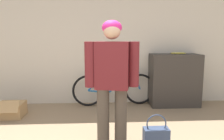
# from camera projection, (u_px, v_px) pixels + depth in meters

# --- Properties ---
(wall_back) EXTENTS (8.00, 0.07, 2.60)m
(wall_back) POSITION_uv_depth(u_px,v_px,m) (95.00, 41.00, 4.44)
(wall_back) COLOR beige
(wall_back) RESTS_ON ground_plane
(side_shelf) EXTENTS (0.97, 0.45, 1.04)m
(side_shelf) POSITION_uv_depth(u_px,v_px,m) (174.00, 80.00, 4.37)
(side_shelf) COLOR #38332D
(side_shelf) RESTS_ON ground_plane
(person) EXTENTS (0.65, 0.27, 1.57)m
(person) POSITION_uv_depth(u_px,v_px,m) (112.00, 76.00, 2.61)
(person) COLOR #4C4238
(person) RESTS_ON ground_plane
(bicycle) EXTENTS (1.68, 0.46, 0.70)m
(bicycle) POSITION_uv_depth(u_px,v_px,m) (114.00, 89.00, 4.39)
(bicycle) COLOR black
(bicycle) RESTS_ON ground_plane
(banana) EXTENTS (0.31, 0.09, 0.04)m
(banana) POSITION_uv_depth(u_px,v_px,m) (178.00, 53.00, 4.29)
(banana) COLOR #EAD64C
(banana) RESTS_ON side_shelf
(handbag) EXTENTS (0.31, 0.15, 0.45)m
(handbag) POSITION_uv_depth(u_px,v_px,m) (156.00, 138.00, 2.67)
(handbag) COLOR #334260
(handbag) RESTS_ON ground_plane
(cardboard_box) EXTENTS (0.43, 0.45, 0.32)m
(cardboard_box) POSITION_uv_depth(u_px,v_px,m) (11.00, 110.00, 3.78)
(cardboard_box) COLOR tan
(cardboard_box) RESTS_ON ground_plane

